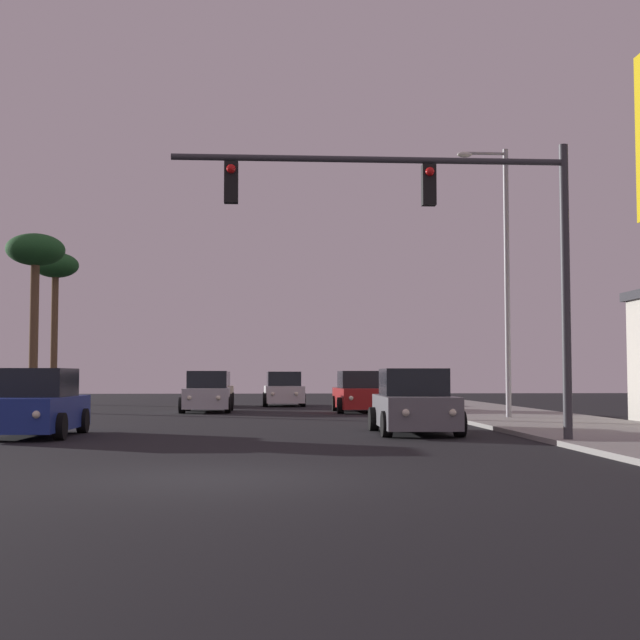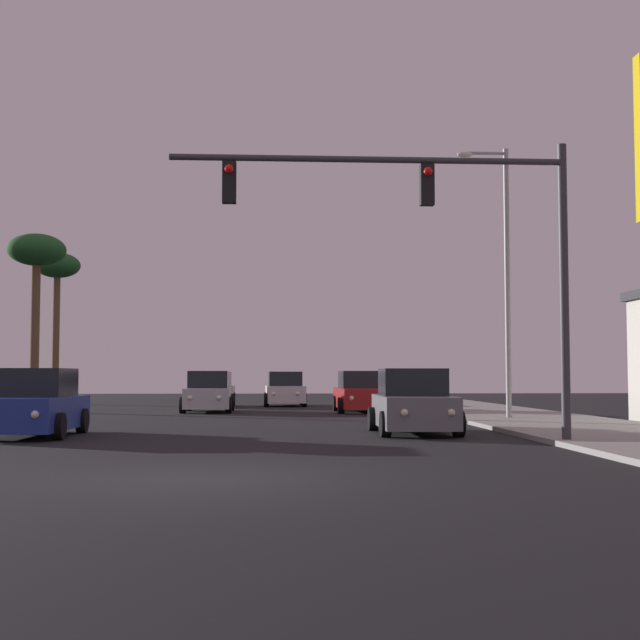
{
  "view_description": "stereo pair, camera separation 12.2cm",
  "coord_description": "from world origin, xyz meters",
  "views": [
    {
      "loc": [
        0.78,
        -13.24,
        1.51
      ],
      "look_at": [
        2.57,
        15.79,
        3.31
      ],
      "focal_mm": 50.0,
      "sensor_mm": 36.0,
      "label": 1
    },
    {
      "loc": [
        0.9,
        -13.25,
        1.51
      ],
      "look_at": [
        2.57,
        15.79,
        3.31
      ],
      "focal_mm": 50.0,
      "sensor_mm": 36.0,
      "label": 2
    }
  ],
  "objects": [
    {
      "name": "palm_tree_far",
      "position": [
        -10.25,
        34.0,
        6.88
      ],
      "size": [
        2.4,
        2.4,
        7.94
      ],
      "color": "brown",
      "rests_on": "ground"
    },
    {
      "name": "car_grey",
      "position": [
        4.63,
        9.71,
        0.76
      ],
      "size": [
        2.04,
        4.34,
        1.68
      ],
      "rotation": [
        0.0,
        0.0,
        3.11
      ],
      "color": "slate",
      "rests_on": "ground"
    },
    {
      "name": "car_blue",
      "position": [
        -4.88,
        9.21,
        0.76
      ],
      "size": [
        2.04,
        4.33,
        1.68
      ],
      "rotation": [
        0.0,
        0.0,
        3.12
      ],
      "color": "navy",
      "rests_on": "ground"
    },
    {
      "name": "car_tan",
      "position": [
        -1.79,
        30.12,
        0.76
      ],
      "size": [
        2.04,
        4.34,
        1.68
      ],
      "rotation": [
        0.0,
        0.0,
        3.11
      ],
      "color": "tan",
      "rests_on": "ground"
    },
    {
      "name": "car_white",
      "position": [
        1.69,
        30.74,
        0.76
      ],
      "size": [
        2.04,
        4.34,
        1.68
      ],
      "rotation": [
        0.0,
        0.0,
        3.18
      ],
      "color": "silver",
      "rests_on": "ground"
    },
    {
      "name": "ground_plane",
      "position": [
        0.0,
        0.0,
        0.0
      ],
      "size": [
        120.0,
        120.0,
        0.0
      ],
      "primitive_type": "plane",
      "color": "black"
    },
    {
      "name": "street_lamp",
      "position": [
        8.71,
        15.92,
        5.12
      ],
      "size": [
        1.74,
        0.24,
        9.0
      ],
      "color": "#99999E",
      "rests_on": "sidewalk_right"
    },
    {
      "name": "palm_tree_mid",
      "position": [
        -8.74,
        24.0,
        6.36
      ],
      "size": [
        2.4,
        2.4,
        7.36
      ],
      "color": "brown",
      "rests_on": "ground"
    },
    {
      "name": "car_silver",
      "position": [
        -1.59,
        23.63,
        0.76
      ],
      "size": [
        2.04,
        4.33,
        1.68
      ],
      "rotation": [
        0.0,
        0.0,
        3.16
      ],
      "color": "#B7B7BC",
      "rests_on": "ground"
    },
    {
      "name": "car_red",
      "position": [
        4.63,
        23.05,
        0.76
      ],
      "size": [
        2.04,
        4.34,
        1.68
      ],
      "rotation": [
        0.0,
        0.0,
        3.17
      ],
      "color": "maroon",
      "rests_on": "ground"
    },
    {
      "name": "sidewalk_right",
      "position": [
        9.5,
        10.0,
        0.06
      ],
      "size": [
        5.0,
        60.0,
        0.12
      ],
      "color": "gray",
      "rests_on": "ground"
    },
    {
      "name": "traffic_light_mast",
      "position": [
        4.78,
        5.85,
        4.8
      ],
      "size": [
        8.73,
        0.36,
        6.5
      ],
      "color": "#38383D",
      "rests_on": "sidewalk_right"
    }
  ]
}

